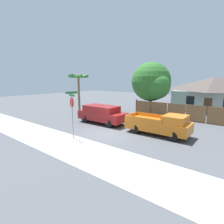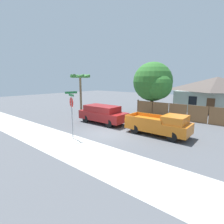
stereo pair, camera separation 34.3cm
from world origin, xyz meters
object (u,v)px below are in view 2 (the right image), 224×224
object	(u,v)px
stop_sign	(72,107)
red_suv	(103,114)
palm_tree	(80,80)
orange_pickup	(160,125)
oak_tree	(154,83)
house	(216,94)

from	to	relation	value
stop_sign	red_suv	bearing A→B (deg)	123.71
red_suv	palm_tree	bearing A→B (deg)	156.33
red_suv	orange_pickup	xyz separation A→B (m)	(5.94, 0.00, -0.13)
oak_tree	palm_tree	distance (m)	9.28
orange_pickup	oak_tree	bearing A→B (deg)	119.31
red_suv	stop_sign	world-z (taller)	stop_sign
oak_tree	red_suv	bearing A→B (deg)	-102.69
oak_tree	palm_tree	xyz separation A→B (m)	(-7.98, -4.72, 0.33)
stop_sign	palm_tree	bearing A→B (deg)	153.77
house	red_suv	world-z (taller)	house
house	palm_tree	world-z (taller)	palm_tree
palm_tree	stop_sign	world-z (taller)	palm_tree
palm_tree	orange_pickup	size ratio (longest dim) A/B	1.01
house	palm_tree	xyz separation A→B (m)	(-13.53, -11.76, 1.81)
oak_tree	palm_tree	size ratio (longest dim) A/B	1.29
oak_tree	stop_sign	distance (m)	12.19
palm_tree	red_suv	world-z (taller)	palm_tree
oak_tree	stop_sign	world-z (taller)	oak_tree
house	red_suv	size ratio (longest dim) A/B	2.05
house	palm_tree	size ratio (longest dim) A/B	2.04
house	orange_pickup	bearing A→B (deg)	-95.05
house	orange_pickup	xyz separation A→B (m)	(-1.28, -14.43, -1.55)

